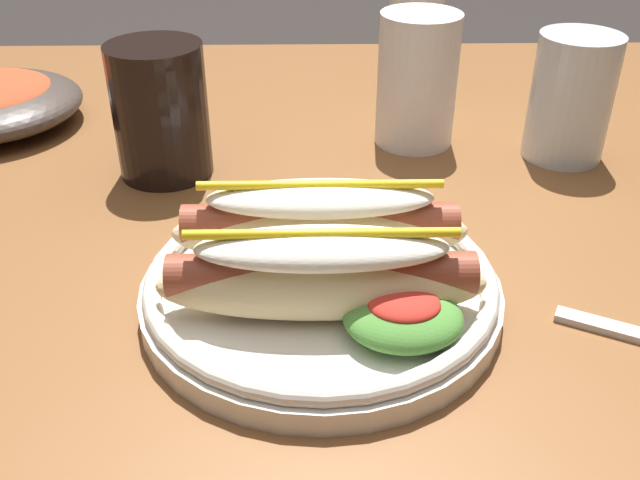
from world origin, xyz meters
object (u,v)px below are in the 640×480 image
Objects in this scene: extra_cup at (417,80)px; soda_cup at (161,111)px; water_cup at (571,98)px; glass_bottle at (417,1)px; hot_dog_plate at (324,271)px.

soda_cup is at bearing -164.67° from extra_cup.
glass_bottle reaches higher than water_cup.
hot_dog_plate is 0.45m from glass_bottle.
hot_dog_plate is at bearing -135.10° from water_cup.
glass_bottle is (0.02, 0.18, 0.03)m from extra_cup.
water_cup is (0.36, 0.03, -0.00)m from soda_cup.
hot_dog_plate is 2.05× the size of soda_cup.
extra_cup is 0.18m from glass_bottle.
soda_cup is 0.48× the size of glass_bottle.
glass_bottle is (-0.11, 0.21, 0.03)m from water_cup.
glass_bottle is (0.25, 0.24, 0.03)m from soda_cup.
water_cup is 0.14m from extra_cup.
extra_cup is at bearing 15.33° from soda_cup.
hot_dog_plate is 2.08× the size of water_cup.
extra_cup is 0.51× the size of glass_bottle.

